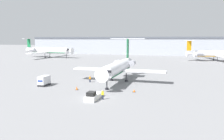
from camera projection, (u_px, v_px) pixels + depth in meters
ground_plane at (95, 99)px, 40.47m from camera, size 600.00×600.00×0.00m
terminal_building at (153, 46)px, 154.09m from camera, size 180.00×16.80×12.33m
airplane_main at (118, 67)px, 56.03m from camera, size 24.12×25.19×11.13m
pushback_tug at (93, 96)px, 40.03m from camera, size 1.92×4.82×1.61m
luggage_cart at (44, 81)px, 51.51m from camera, size 1.68×3.20×2.31m
worker_near_tug at (103, 95)px, 39.78m from camera, size 0.40×0.24×1.75m
worker_by_wing at (90, 79)px, 55.54m from camera, size 0.40×0.24×1.68m
traffic_cone_left at (77, 88)px, 47.31m from camera, size 0.62×0.62×0.80m
traffic_cone_right at (134, 91)px, 45.39m from camera, size 0.63×0.63×0.61m
airplane_parked_far_left at (217, 54)px, 108.74m from camera, size 31.91×34.38×10.19m
airplane_parked_far_right at (48, 50)px, 128.34m from camera, size 31.30×33.92×11.07m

